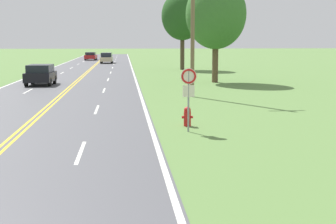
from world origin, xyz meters
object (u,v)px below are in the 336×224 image
Objects in this scene: tree_left_verge at (182,16)px; car_red_sedan_mid_far at (91,56)px; car_black_hatchback_approaching at (40,74)px; car_champagne_hatchback_mid_near at (107,58)px; fire_hydrant at (187,116)px; traffic_sign at (189,84)px; tree_mid_treeline at (216,14)px.

car_red_sedan_mid_far is at bearing 113.90° from tree_left_verge.
car_champagne_hatchback_mid_near is (3.86, 34.67, -0.00)m from car_black_hatchback_approaching.
tree_left_verge is 22.98m from car_black_hatchback_approaching.
traffic_sign is at bearing -95.86° from fire_hydrant.
tree_mid_treeline reaches higher than car_champagne_hatchback_mid_near.
fire_hydrant is 0.33× the size of traffic_sign.
car_black_hatchback_approaching is (-13.81, -1.10, -4.63)m from tree_mid_treeline.
car_champagne_hatchback_mid_near is at bearing 95.16° from traffic_sign.
car_black_hatchback_approaching is at bearing 114.17° from traffic_sign.
car_champagne_hatchback_mid_near is (-4.89, 54.15, -0.96)m from traffic_sign.
car_champagne_hatchback_mid_near reaches higher than car_red_sedan_mid_far.
car_black_hatchback_approaching is at bearing -4.91° from car_champagne_hatchback_mid_near.
tree_left_verge is 1.09× the size of tree_mid_treeline.
tree_left_verge reaches higher than fire_hydrant.
tree_left_verge is at bearing 83.14° from fire_hydrant.
fire_hydrant is 37.01m from tree_left_verge.
tree_mid_treeline is at bearing 75.71° from fire_hydrant.
traffic_sign is 0.53× the size of car_red_sedan_mid_far.
tree_left_verge reaches higher than car_black_hatchback_approaching.
traffic_sign reaches higher than fire_hydrant.
tree_left_verge is at bearing -153.97° from car_red_sedan_mid_far.
tree_left_verge is 2.16× the size of car_champagne_hatchback_mid_near.
fire_hydrant is at bearing 84.14° from traffic_sign.
car_black_hatchback_approaching is 46.25m from car_red_sedan_mid_far.
traffic_sign reaches higher than car_red_sedan_mid_far.
car_champagne_hatchback_mid_near is at bearing 95.41° from fire_hydrant.
car_black_hatchback_approaching is at bearing -175.44° from tree_mid_treeline.
car_red_sedan_mid_far is (-12.52, 28.24, -5.48)m from tree_left_verge.
traffic_sign is 0.57× the size of car_champagne_hatchback_mid_near.
car_champagne_hatchback_mid_near is (-9.38, 16.67, -5.35)m from tree_left_verge.
car_black_hatchback_approaching is (-8.87, 18.29, 0.44)m from fire_hydrant.
car_champagne_hatchback_mid_near is 0.92× the size of car_red_sedan_mid_far.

